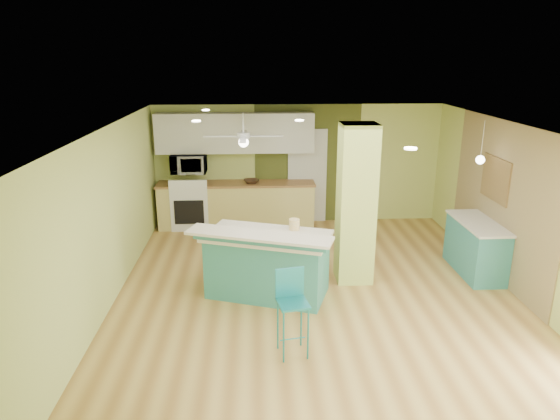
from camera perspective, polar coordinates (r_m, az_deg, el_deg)
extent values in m
cube|color=#A37339|center=(7.70, 4.17, -9.49)|extent=(6.00, 7.00, 0.01)
cube|color=white|center=(6.94, 4.63, 9.33)|extent=(6.00, 7.00, 0.01)
cube|color=#C3D170|center=(10.60, 2.04, 5.25)|extent=(6.00, 0.01, 2.50)
cube|color=#C3D170|center=(4.08, 10.71, -15.83)|extent=(6.00, 0.01, 2.50)
cube|color=#C3D170|center=(7.47, -19.13, -0.90)|extent=(0.01, 7.00, 2.50)
cube|color=#C3D170|center=(8.16, 25.81, -0.19)|extent=(0.01, 7.00, 2.50)
cube|color=olive|center=(8.66, 23.88, 1.00)|extent=(0.02, 3.40, 2.50)
cube|color=#4A5120|center=(10.60, 3.13, 5.24)|extent=(2.20, 0.02, 2.50)
cube|color=silver|center=(10.63, 3.12, 3.89)|extent=(0.82, 0.05, 2.00)
cube|color=#BBCF60|center=(7.80, 8.68, 0.63)|extent=(0.55, 0.55, 2.50)
cube|color=#D5C46F|center=(10.47, -4.97, 0.52)|extent=(3.20, 0.60, 0.90)
cube|color=brown|center=(10.34, -5.04, 3.02)|extent=(3.25, 0.63, 0.04)
cube|color=white|center=(10.55, -10.14, 0.44)|extent=(0.76, 0.64, 0.90)
cube|color=black|center=(10.24, -10.34, -0.25)|extent=(0.59, 0.02, 0.50)
cube|color=white|center=(10.12, -10.50, 2.88)|extent=(0.76, 0.06, 0.18)
cube|color=silver|center=(10.26, -5.17, 8.77)|extent=(3.20, 0.34, 0.80)
imported|color=silver|center=(10.33, -10.40, 5.23)|extent=(0.70, 0.48, 0.39)
cylinder|color=silver|center=(8.90, -4.23, 9.76)|extent=(0.03, 0.03, 0.40)
cylinder|color=silver|center=(8.93, -4.20, 8.49)|extent=(0.24, 0.24, 0.10)
sphere|color=white|center=(8.94, -4.19, 7.73)|extent=(0.18, 0.18, 0.18)
cylinder|color=white|center=(8.46, 22.15, 7.39)|extent=(0.01, 0.01, 0.62)
sphere|color=white|center=(8.51, 21.91, 5.34)|extent=(0.14, 0.14, 0.14)
cube|color=brown|center=(8.75, 23.42, 3.25)|extent=(0.03, 0.90, 0.70)
cube|color=teal|center=(7.48, -1.43, -6.42)|extent=(1.89, 1.36, 0.90)
cube|color=white|center=(7.31, -1.46, -2.99)|extent=(2.02, 1.49, 0.05)
cube|color=teal|center=(6.92, -2.46, -3.40)|extent=(1.87, 0.76, 0.13)
cube|color=white|center=(6.90, -2.46, -2.93)|extent=(2.08, 1.07, 0.04)
cylinder|color=teal|center=(5.96, 0.42, -14.36)|extent=(0.02, 0.02, 0.66)
cylinder|color=teal|center=(6.03, 3.22, -13.99)|extent=(0.02, 0.02, 0.66)
cylinder|color=teal|center=(6.21, -0.26, -12.97)|extent=(0.02, 0.02, 0.66)
cylinder|color=teal|center=(6.27, 2.43, -12.64)|extent=(0.02, 0.02, 0.66)
cube|color=teal|center=(5.95, 1.48, -10.61)|extent=(0.41, 0.41, 0.03)
cube|color=teal|center=(5.99, 1.10, -8.26)|extent=(0.35, 0.09, 0.37)
cube|color=teal|center=(8.82, 21.45, -4.10)|extent=(0.55, 1.32, 0.85)
cube|color=silver|center=(8.68, 21.76, -1.38)|extent=(0.58, 1.37, 0.04)
imported|color=#362316|center=(10.27, -3.30, 3.29)|extent=(0.36, 0.36, 0.08)
cylinder|color=yellow|center=(7.48, 1.64, -1.65)|extent=(0.16, 0.16, 0.16)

